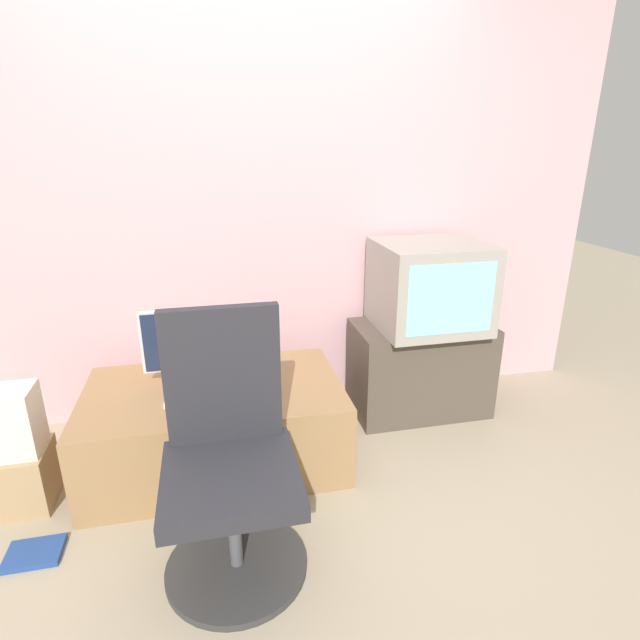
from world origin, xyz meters
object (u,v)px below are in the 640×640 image
at_px(main_monitor, 195,345).
at_px(mouse, 257,392).
at_px(cardboard_box_lower, 25,477).
at_px(office_chair, 230,467).
at_px(book, 34,553).
at_px(crt_tv, 429,286).
at_px(keyboard, 203,398).

height_order(main_monitor, mouse, main_monitor).
height_order(main_monitor, cardboard_box_lower, main_monitor).
distance_m(main_monitor, mouse, 0.40).
distance_m(main_monitor, cardboard_box_lower, 0.97).
xyz_separation_m(mouse, cardboard_box_lower, (-1.08, -0.02, -0.30)).
relative_size(office_chair, cardboard_box_lower, 3.61).
bearing_deg(office_chair, cardboard_box_lower, 149.96).
height_order(office_chair, book, office_chair).
height_order(mouse, cardboard_box_lower, mouse).
bearing_deg(mouse, book, -158.85).
distance_m(cardboard_box_lower, book, 0.39).
bearing_deg(main_monitor, cardboard_box_lower, -163.75).
bearing_deg(office_chair, book, 167.56).
distance_m(crt_tv, office_chair, 1.58).
distance_m(office_chair, cardboard_box_lower, 1.10).
bearing_deg(keyboard, main_monitor, 96.06).
bearing_deg(mouse, office_chair, -106.38).
distance_m(mouse, book, 1.12).
xyz_separation_m(keyboard, mouse, (0.26, -0.01, 0.01)).
relative_size(crt_tv, cardboard_box_lower, 2.13).
xyz_separation_m(keyboard, crt_tv, (1.31, 0.38, 0.38)).
relative_size(main_monitor, crt_tv, 0.87).
xyz_separation_m(main_monitor, book, (-0.68, -0.59, -0.62)).
xyz_separation_m(cardboard_box_lower, book, (0.12, -0.35, -0.13)).
distance_m(keyboard, book, 0.91).
bearing_deg(crt_tv, book, -159.42).
relative_size(keyboard, mouse, 5.38).
bearing_deg(office_chair, main_monitor, 98.78).
height_order(office_chair, cardboard_box_lower, office_chair).
bearing_deg(mouse, cardboard_box_lower, -179.01).
bearing_deg(keyboard, book, -151.71).
relative_size(mouse, crt_tv, 0.11).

